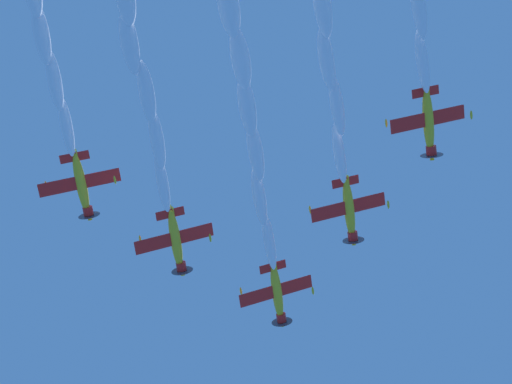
# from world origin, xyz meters

# --- Properties ---
(airplane_lead) EXTENTS (8.17, 8.11, 4.05)m
(airplane_lead) POSITION_xyz_m (4.60, 2.07, 83.75)
(airplane_lead) COLOR gold
(airplane_left_wingman) EXTENTS (8.11, 8.12, 4.26)m
(airplane_left_wingman) POSITION_xyz_m (4.83, -11.96, 82.19)
(airplane_left_wingman) COLOR gold
(airplane_right_wingman) EXTENTS (8.15, 8.14, 3.81)m
(airplane_right_wingman) POSITION_xyz_m (18.05, 4.26, 83.09)
(airplane_right_wingman) COLOR gold
(airplane_outer_left) EXTENTS (8.08, 8.15, 3.97)m
(airplane_outer_left) POSITION_xyz_m (5.01, -24.94, 83.58)
(airplane_outer_left) COLOR gold
(airplane_outer_right) EXTENTS (8.14, 8.13, 3.96)m
(airplane_outer_right) POSITION_xyz_m (31.45, 6.46, 81.22)
(airplane_outer_right) COLOR gold
(smoke_trail_lead) EXTENTS (37.17, 30.20, 6.94)m
(smoke_trail_lead) POSITION_xyz_m (29.52, -17.73, 80.45)
(smoke_trail_lead) COLOR white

